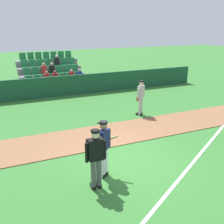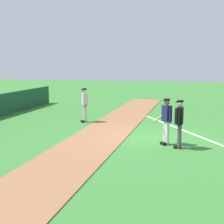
# 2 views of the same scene
# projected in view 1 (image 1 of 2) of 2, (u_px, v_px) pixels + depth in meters

# --- Properties ---
(ground_plane) EXTENTS (80.00, 80.00, 0.00)m
(ground_plane) POSITION_uv_depth(u_px,v_px,m) (124.00, 160.00, 9.02)
(ground_plane) COLOR #33702D
(infield_dirt_path) EXTENTS (28.00, 2.30, 0.03)m
(infield_dirt_path) POSITION_uv_depth(u_px,v_px,m) (100.00, 136.00, 10.92)
(infield_dirt_path) COLOR brown
(infield_dirt_path) RESTS_ON ground
(foul_line_chalk) EXTENTS (10.33, 6.29, 0.01)m
(foul_line_chalk) POSITION_uv_depth(u_px,v_px,m) (204.00, 150.00, 9.75)
(foul_line_chalk) COLOR white
(foul_line_chalk) RESTS_ON ground
(dugout_fence) EXTENTS (20.00, 0.16, 1.28)m
(dugout_fence) POSITION_uv_depth(u_px,v_px,m) (59.00, 86.00, 16.78)
(dugout_fence) COLOR #19472D
(dugout_fence) RESTS_ON ground
(stadium_bleachers) EXTENTS (4.45, 3.80, 2.45)m
(stadium_bleachers) POSITION_uv_depth(u_px,v_px,m) (52.00, 78.00, 18.73)
(stadium_bleachers) COLOR slate
(stadium_bleachers) RESTS_ON ground
(batter_navy_jersey) EXTENTS (0.73, 0.70, 1.76)m
(batter_navy_jersey) POSITION_uv_depth(u_px,v_px,m) (104.00, 147.00, 7.78)
(batter_navy_jersey) COLOR white
(batter_navy_jersey) RESTS_ON ground
(umpire_home_plate) EXTENTS (0.59, 0.32, 1.76)m
(umpire_home_plate) POSITION_uv_depth(u_px,v_px,m) (95.00, 156.00, 7.17)
(umpire_home_plate) COLOR #4C4C4C
(umpire_home_plate) RESTS_ON ground
(runner_grey_jersey) EXTENTS (0.61, 0.46, 1.76)m
(runner_grey_jersey) POSITION_uv_depth(u_px,v_px,m) (141.00, 97.00, 13.17)
(runner_grey_jersey) COLOR #B2B2B2
(runner_grey_jersey) RESTS_ON ground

